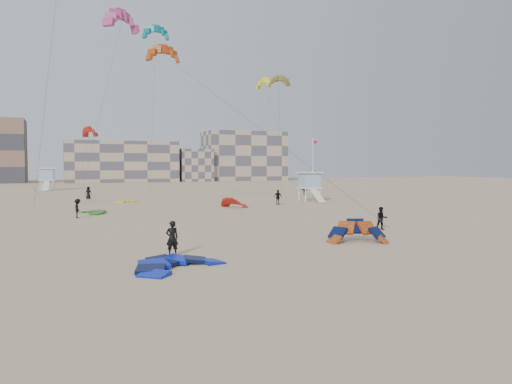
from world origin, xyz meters
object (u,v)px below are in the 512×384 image
object	(u,v)px
kite_ground_orange	(358,242)
kitesurfer_main	(172,238)
kite_ground_blue	(177,268)
lifeguard_tower_near	(310,187)

from	to	relation	value
kite_ground_orange	kitesurfer_main	distance (m)	11.80
kite_ground_orange	kitesurfer_main	world-z (taller)	kitesurfer_main
kite_ground_blue	kite_ground_orange	bearing A→B (deg)	-15.23
kite_ground_blue	lifeguard_tower_near	bearing A→B (deg)	23.10
kite_ground_orange	lifeguard_tower_near	world-z (taller)	lifeguard_tower_near
kite_ground_blue	kitesurfer_main	xyz separation A→B (m)	(0.45, 3.29, 0.93)
kite_ground_orange	lifeguard_tower_near	size ratio (longest dim) A/B	0.66
lifeguard_tower_near	kite_ground_blue	bearing A→B (deg)	-122.54
kite_ground_blue	kite_ground_orange	distance (m)	12.72
kite_ground_blue	lifeguard_tower_near	distance (m)	45.50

